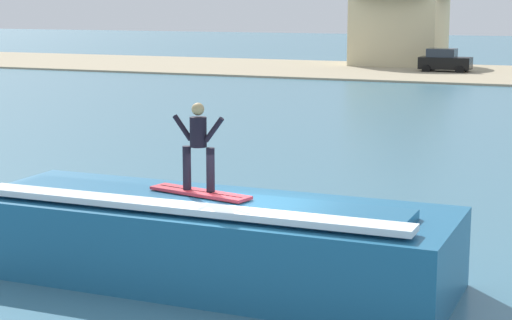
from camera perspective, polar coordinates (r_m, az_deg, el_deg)
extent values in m
plane|color=teal|center=(16.51, -0.48, -8.48)|extent=(260.00, 260.00, 0.00)
cube|color=#1F618B|center=(16.92, -3.15, -5.32)|extent=(9.44, 3.21, 1.53)
cube|color=#1F618B|center=(16.36, -3.79, -2.80)|extent=(8.02, 1.44, 0.17)
cube|color=white|center=(15.80, -4.84, -3.12)|extent=(8.49, 0.58, 0.12)
cube|color=#D8333F|center=(16.58, -3.68, -2.14)|extent=(2.20, 0.90, 0.06)
cube|color=black|center=(16.57, -3.68, -2.06)|extent=(1.94, 0.46, 0.01)
cylinder|color=black|center=(16.65, -4.53, -0.52)|extent=(0.16, 0.16, 0.84)
cylinder|color=black|center=(16.43, -2.99, -0.65)|extent=(0.16, 0.16, 0.84)
cylinder|color=black|center=(16.42, -3.80, 1.83)|extent=(0.32, 0.32, 0.57)
sphere|color=tan|center=(16.36, -3.81, 3.34)|extent=(0.24, 0.24, 0.24)
cylinder|color=black|center=(16.55, -4.81, 2.12)|extent=(0.41, 0.10, 0.50)
cylinder|color=black|center=(16.26, -2.77, 2.00)|extent=(0.41, 0.10, 0.50)
cube|color=black|center=(67.80, 12.26, 6.20)|extent=(3.84, 1.76, 0.90)
cube|color=#262D38|center=(67.80, 12.05, 6.87)|extent=(2.11, 1.59, 0.64)
cylinder|color=black|center=(68.53, 13.42, 5.82)|extent=(0.64, 0.22, 0.64)
cylinder|color=black|center=(66.70, 13.16, 5.72)|extent=(0.64, 0.22, 0.64)
cylinder|color=black|center=(68.98, 11.37, 5.93)|extent=(0.64, 0.22, 0.64)
cylinder|color=black|center=(67.16, 11.05, 5.83)|extent=(0.64, 0.22, 0.64)
cube|color=beige|center=(74.39, 9.33, 8.23)|extent=(7.14, 6.11, 5.65)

